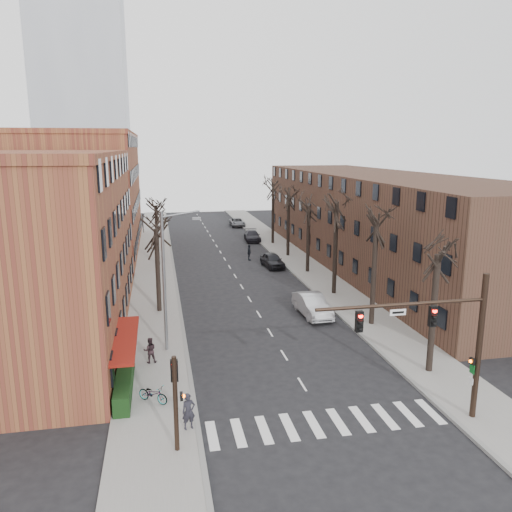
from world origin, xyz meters
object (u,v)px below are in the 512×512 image
bicycle (153,394)px  parked_car_mid (252,236)px  silver_sedan (312,305)px  parked_car_near (272,260)px  pedestrian_a (189,411)px

bicycle → parked_car_mid: bearing=20.4°
silver_sedan → bicycle: silver_sedan is taller
parked_car_mid → bicycle: parked_car_mid is taller
parked_car_mid → parked_car_near: bearing=-88.8°
parked_car_near → pedestrian_a: pedestrian_a is taller
silver_sedan → bicycle: size_ratio=2.89×
parked_car_near → bicycle: (-12.58, -27.75, -0.16)m
parked_car_near → parked_car_mid: parked_car_near is taller
parked_car_near → parked_car_mid: (0.74, 15.60, -0.05)m
parked_car_near → bicycle: parked_car_near is taller
pedestrian_a → bicycle: pedestrian_a is taller
silver_sedan → bicycle: 16.72m
parked_car_mid → pedestrian_a: bearing=-100.3°
bicycle → parked_car_near: bearing=13.1°
parked_car_near → pedestrian_a: (-10.96, -30.53, 0.24)m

